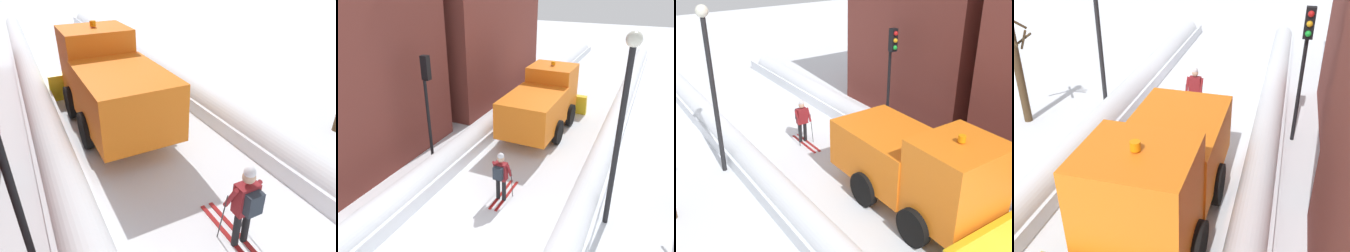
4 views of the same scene
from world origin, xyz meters
TOP-DOWN VIEW (x-y plane):
  - plow_truck at (-0.58, 8.47)m, footprint 3.20×5.98m
  - skier at (0.04, 2.54)m, footprint 0.62×1.80m
  - traffic_light_pole at (-3.54, 3.67)m, footprint 0.28×0.42m
  - street_lamp at (3.46, 2.91)m, footprint 0.40×0.40m
  - bare_tree_near at (5.69, 4.69)m, footprint 1.29×1.29m

SIDE VIEW (x-z plane):
  - skier at x=0.04m, z-range 0.10..1.91m
  - plow_truck at x=-0.58m, z-range -0.08..3.04m
  - bare_tree_near at x=5.69m, z-range -0.03..4.11m
  - traffic_light_pole at x=-3.54m, z-range 0.88..5.25m
  - street_lamp at x=3.46m, z-range 0.72..6.50m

